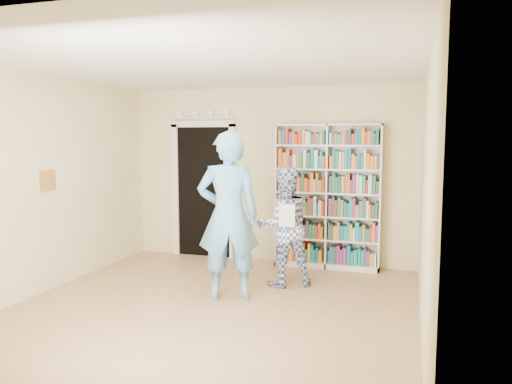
# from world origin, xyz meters

# --- Properties ---
(floor) EXTENTS (5.00, 5.00, 0.00)m
(floor) POSITION_xyz_m (0.00, 0.00, 0.00)
(floor) COLOR #A57850
(floor) RESTS_ON ground
(ceiling) EXTENTS (5.00, 5.00, 0.00)m
(ceiling) POSITION_xyz_m (0.00, 0.00, 2.70)
(ceiling) COLOR white
(ceiling) RESTS_ON wall_back
(wall_back) EXTENTS (4.50, 0.00, 4.50)m
(wall_back) POSITION_xyz_m (0.00, 2.50, 1.35)
(wall_back) COLOR #F2E7A7
(wall_back) RESTS_ON floor
(wall_left) EXTENTS (0.00, 5.00, 5.00)m
(wall_left) POSITION_xyz_m (-2.25, 0.00, 1.35)
(wall_left) COLOR #F2E7A7
(wall_left) RESTS_ON floor
(wall_right) EXTENTS (0.00, 5.00, 5.00)m
(wall_right) POSITION_xyz_m (2.25, 0.00, 1.35)
(wall_right) COLOR #F2E7A7
(wall_right) RESTS_ON floor
(bookshelf) EXTENTS (1.55, 0.29, 2.13)m
(bookshelf) POSITION_xyz_m (0.94, 2.34, 1.08)
(bookshelf) COLOR white
(bookshelf) RESTS_ON floor
(doorway) EXTENTS (1.10, 0.08, 2.43)m
(doorway) POSITION_xyz_m (-1.10, 2.48, 1.18)
(doorway) COLOR black
(doorway) RESTS_ON floor
(wall_art) EXTENTS (0.03, 0.25, 0.25)m
(wall_art) POSITION_xyz_m (-2.23, 0.20, 1.40)
(wall_art) COLOR brown
(wall_art) RESTS_ON wall_left
(man_blue) EXTENTS (0.86, 0.71, 2.01)m
(man_blue) POSITION_xyz_m (0.05, 0.55, 1.01)
(man_blue) COLOR #62A5DB
(man_blue) RESTS_ON floor
(man_plaid) EXTENTS (0.95, 0.89, 1.56)m
(man_plaid) POSITION_xyz_m (0.55, 1.27, 0.78)
(man_plaid) COLOR #2F4291
(man_plaid) RESTS_ON floor
(paper_sheet) EXTENTS (0.20, 0.04, 0.29)m
(paper_sheet) POSITION_xyz_m (0.65, 1.01, 0.96)
(paper_sheet) COLOR white
(paper_sheet) RESTS_ON man_plaid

